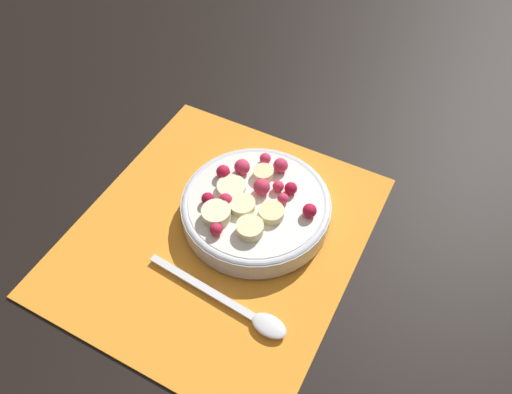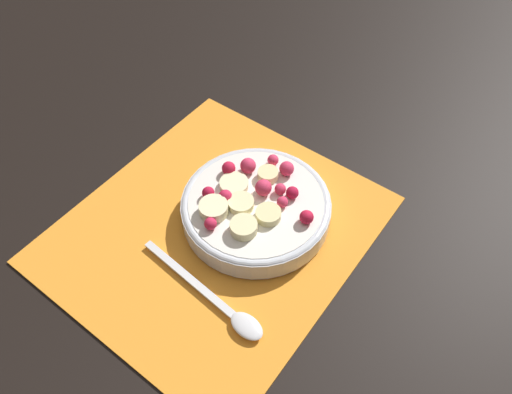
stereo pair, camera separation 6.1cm
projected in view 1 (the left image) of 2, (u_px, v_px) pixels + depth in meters
ground_plane at (218, 235)px, 0.63m from camera, size 3.00×3.00×0.00m
placemat at (218, 233)px, 0.63m from camera, size 0.38×0.34×0.01m
fruit_bowl at (255, 206)px, 0.63m from camera, size 0.19×0.19×0.05m
spoon at (242, 310)px, 0.56m from camera, size 0.03×0.19×0.01m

